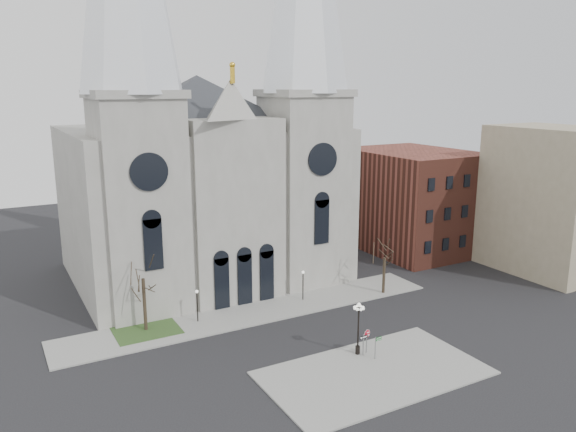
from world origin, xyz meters
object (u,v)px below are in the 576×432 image
one_way_sign (363,341)px  street_name_sign (376,346)px  globe_lamp (358,322)px  stop_sign (367,336)px

one_way_sign → street_name_sign: bearing=-66.2°
one_way_sign → globe_lamp: bearing=117.6°
stop_sign → street_name_sign: bearing=-81.1°
globe_lamp → stop_sign: bearing=-13.7°
stop_sign → globe_lamp: (-0.79, 0.19, 1.38)m
stop_sign → street_name_sign: 1.35m
stop_sign → globe_lamp: size_ratio=0.46×
stop_sign → street_name_sign: size_ratio=1.08×
globe_lamp → street_name_sign: bearing=-61.8°
globe_lamp → one_way_sign: bearing=-59.1°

